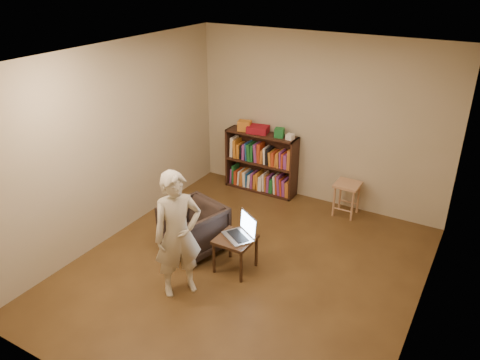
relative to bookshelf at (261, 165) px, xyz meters
The scene contains 15 objects.
floor 2.31m from the bookshelf, 67.26° to the right, with size 4.50×4.50×0.00m, color #442D15.
ceiling 3.13m from the bookshelf, 67.26° to the right, with size 4.50×4.50×0.00m, color white.
wall_back 1.24m from the bookshelf, 10.08° to the left, with size 4.00×4.00×0.00m, color #BDAC8F.
wall_left 2.53m from the bookshelf, 118.19° to the right, with size 4.50×4.50×0.00m, color #BDAC8F.
wall_right 3.66m from the bookshelf, 36.04° to the right, with size 4.50×4.50×0.00m, color #BDAC8F.
bookshelf is the anchor object (origin of this frame).
box_yellow 0.71m from the bookshelf, behind, with size 0.20×0.15×0.17m, color orange.
red_cloth 0.62m from the bookshelf, behind, with size 0.33×0.24×0.11m, color maroon.
box_green 0.70m from the bookshelf, ahead, with size 0.14×0.14×0.14m, color #1B662D.
box_white 0.79m from the bookshelf, ahead, with size 0.11×0.11×0.08m, color white.
stool 1.50m from the bookshelf, ahead, with size 0.36×0.36×0.52m.
armchair 2.05m from the bookshelf, 87.88° to the right, with size 0.70×0.72×0.66m, color black.
side_table 2.27m from the bookshelf, 70.28° to the right, with size 0.44×0.44×0.45m.
laptop 2.22m from the bookshelf, 68.44° to the right, with size 0.48×0.45×0.29m.
person 2.85m from the bookshelf, 81.37° to the right, with size 0.55×0.36×1.51m, color beige.
Camera 1 is at (2.35, -4.17, 3.51)m, focal length 35.00 mm.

